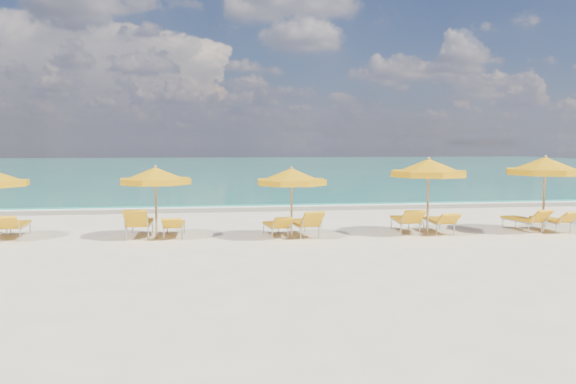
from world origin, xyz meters
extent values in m
plane|color=beige|center=(0.00, 0.00, 0.00)|extent=(120.00, 120.00, 0.00)
cube|color=#14745B|center=(0.00, 48.00, 0.00)|extent=(120.00, 80.00, 0.30)
cube|color=tan|center=(0.00, 7.40, 0.00)|extent=(120.00, 2.60, 0.01)
cube|color=white|center=(0.00, 8.20, 0.00)|extent=(120.00, 1.20, 0.03)
cube|color=white|center=(-6.00, 17.00, 0.00)|extent=(14.00, 0.36, 0.05)
cube|color=white|center=(8.00, 24.00, 0.00)|extent=(18.00, 0.30, 0.05)
cylinder|color=tan|center=(-4.07, 0.09, 1.03)|extent=(0.06, 0.06, 2.05)
cone|color=orange|center=(-4.07, 0.09, 1.89)|extent=(2.55, 2.55, 0.41)
cylinder|color=orange|center=(-4.07, 0.09, 1.69)|extent=(2.57, 2.57, 0.16)
sphere|color=tan|center=(-4.07, 0.09, 2.10)|extent=(0.09, 0.09, 0.09)
cylinder|color=tan|center=(-0.18, -0.45, 1.01)|extent=(0.06, 0.06, 2.02)
cone|color=orange|center=(-0.18, -0.45, 1.86)|extent=(2.65, 2.65, 0.40)
cylinder|color=orange|center=(-0.18, -0.45, 1.66)|extent=(2.67, 2.67, 0.16)
sphere|color=tan|center=(-0.18, -0.45, 2.07)|extent=(0.09, 0.09, 0.09)
cylinder|color=tan|center=(4.01, -0.34, 1.13)|extent=(0.07, 0.07, 2.27)
cone|color=orange|center=(4.01, -0.34, 2.09)|extent=(2.40, 2.40, 0.45)
cylinder|color=orange|center=(4.01, -0.34, 1.87)|extent=(2.42, 2.42, 0.18)
sphere|color=tan|center=(4.01, -0.34, 2.32)|extent=(0.10, 0.10, 0.10)
cylinder|color=tan|center=(7.74, -0.44, 1.16)|extent=(0.07, 0.07, 2.31)
cone|color=orange|center=(7.74, -0.44, 2.13)|extent=(2.54, 2.54, 0.46)
cylinder|color=orange|center=(7.74, -0.44, 1.90)|extent=(2.56, 2.56, 0.18)
sphere|color=tan|center=(7.74, -0.44, 2.36)|extent=(0.10, 0.10, 0.10)
cube|color=orange|center=(-8.22, 0.97, 0.39)|extent=(0.70, 1.38, 0.08)
cube|color=orange|center=(-8.14, 0.05, 0.57)|extent=(0.64, 0.61, 0.43)
cube|color=orange|center=(-4.59, 0.67, 0.42)|extent=(0.65, 1.46, 0.09)
cube|color=orange|center=(-4.60, -0.29, 0.67)|extent=(0.65, 0.54, 0.55)
cube|color=orange|center=(-3.58, 0.57, 0.36)|extent=(0.58, 1.25, 0.08)
cube|color=orange|center=(-3.60, -0.30, 0.51)|extent=(0.56, 0.56, 0.36)
cube|color=orange|center=(-0.58, 0.18, 0.33)|extent=(0.67, 1.22, 0.07)
cube|color=orange|center=(-0.48, -0.61, 0.50)|extent=(0.58, 0.54, 0.38)
cube|color=orange|center=(0.24, 0.12, 0.39)|extent=(0.81, 1.43, 0.08)
cube|color=orange|center=(0.38, -0.77, 0.61)|extent=(0.68, 0.61, 0.50)
cube|color=orange|center=(3.53, 0.31, 0.40)|extent=(0.74, 1.43, 0.08)
cube|color=orange|center=(3.44, -0.63, 0.60)|extent=(0.66, 0.62, 0.46)
cube|color=orange|center=(4.56, 0.14, 0.37)|extent=(0.65, 1.33, 0.08)
cube|color=orange|center=(4.50, -0.76, 0.54)|extent=(0.61, 0.59, 0.40)
cube|color=orange|center=(7.32, 0.11, 0.36)|extent=(0.78, 1.33, 0.08)
cube|color=orange|center=(7.48, -0.72, 0.56)|extent=(0.64, 0.59, 0.45)
cube|color=orange|center=(8.21, -0.05, 0.36)|extent=(0.68, 1.30, 0.08)
cube|color=orange|center=(8.30, -0.90, 0.54)|extent=(0.61, 0.57, 0.41)
camera|label=1|loc=(-2.58, -16.42, 2.79)|focal=35.00mm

